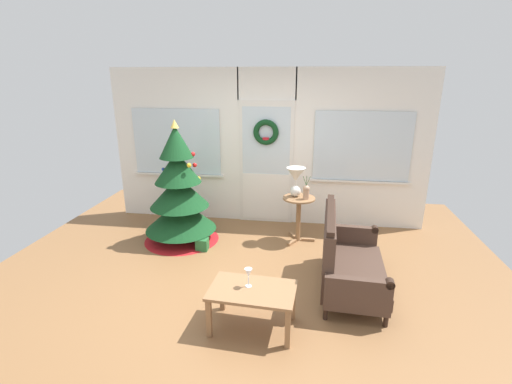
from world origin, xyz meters
name	(u,v)px	position (x,y,z in m)	size (l,w,h in m)	color
ground_plane	(245,283)	(0.00, 0.00, 0.00)	(6.76, 6.76, 0.00)	brown
back_wall_with_door	(266,148)	(0.00, 2.08, 1.28)	(5.20, 0.19, 2.55)	white
christmas_tree	(179,197)	(-1.19, 1.10, 0.69)	(1.13, 1.13, 1.84)	#4C331E
settee_sofa	(345,259)	(1.17, 0.09, 0.38)	(0.78, 1.46, 0.96)	black
side_table	(299,210)	(0.58, 1.32, 0.49)	(0.50, 0.48, 0.70)	#8E6642
table_lamp	(296,178)	(0.52, 1.36, 0.98)	(0.28, 0.28, 0.44)	silver
flower_vase	(306,191)	(0.68, 1.26, 0.81)	(0.11, 0.10, 0.35)	tan
coffee_table	(252,295)	(0.21, -0.79, 0.37)	(0.87, 0.57, 0.44)	#8E6642
wine_glass	(248,274)	(0.16, -0.75, 0.58)	(0.08, 0.08, 0.20)	silver
gift_box	(202,244)	(-0.78, 0.80, 0.09)	(0.17, 0.15, 0.17)	#266633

